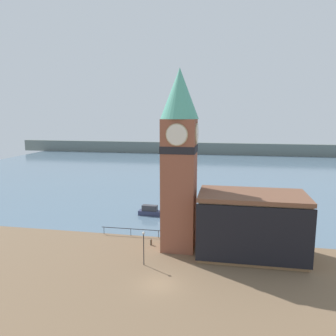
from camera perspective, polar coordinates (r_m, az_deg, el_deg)
ground_plane at (r=36.05m, az=-1.56°, el=-19.59°), size 160.00×160.00×0.00m
water at (r=105.43m, az=6.72°, el=-0.19°), size 160.00×120.00×0.00m
far_shoreline at (r=144.68m, az=7.81°, el=3.39°), size 180.00×3.00×5.00m
pier_railing at (r=48.47m, az=-6.50°, el=-10.60°), size 8.81×0.08×1.09m
clock_tower at (r=41.31m, az=1.99°, el=2.12°), size 4.79×4.79×23.03m
pier_building at (r=42.15m, az=14.33°, el=-9.57°), size 13.04×7.51×7.92m
boat_near at (r=57.51m, az=-2.44°, el=-7.62°), size 6.12×1.77×1.76m
mooring_bollard_near at (r=45.23m, az=-2.97°, el=-12.72°), size 0.28×0.28×0.83m
lamp_post at (r=38.92m, az=-4.27°, el=-12.72°), size 0.32×0.32×4.07m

